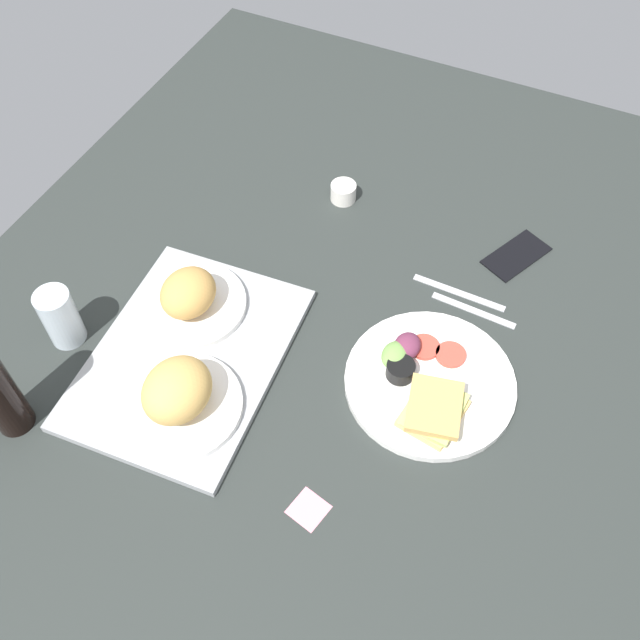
{
  "coord_description": "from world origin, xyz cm",
  "views": [
    {
      "loc": [
        -68.86,
        -30.53,
        109.71
      ],
      "look_at": [
        2.0,
        3.0,
        4.0
      ],
      "focal_mm": 39.69,
      "sensor_mm": 36.0,
      "label": 1
    }
  ],
  "objects_px": {
    "drinking_glass": "(60,317)",
    "serving_tray": "(188,357)",
    "bread_plate_far": "(190,298)",
    "plate_with_salad": "(426,384)",
    "fork": "(474,310)",
    "knife": "(459,292)",
    "cell_phone": "(516,255)",
    "espresso_cup": "(343,192)",
    "sticky_note": "(308,509)",
    "bread_plate_near": "(178,395)"
  },
  "relations": [
    {
      "from": "drinking_glass",
      "to": "serving_tray",
      "type": "bearing_deg",
      "value": -77.37
    },
    {
      "from": "bread_plate_far",
      "to": "plate_with_salad",
      "type": "distance_m",
      "value": 0.47
    },
    {
      "from": "fork",
      "to": "knife",
      "type": "distance_m",
      "value": 0.05
    },
    {
      "from": "drinking_glass",
      "to": "cell_phone",
      "type": "height_order",
      "value": "drinking_glass"
    },
    {
      "from": "plate_with_salad",
      "to": "bread_plate_far",
      "type": "bearing_deg",
      "value": 94.09
    },
    {
      "from": "plate_with_salad",
      "to": "fork",
      "type": "distance_m",
      "value": 0.21
    },
    {
      "from": "plate_with_salad",
      "to": "cell_phone",
      "type": "height_order",
      "value": "plate_with_salad"
    },
    {
      "from": "bread_plate_far",
      "to": "drinking_glass",
      "type": "relative_size",
      "value": 1.71
    },
    {
      "from": "espresso_cup",
      "to": "knife",
      "type": "relative_size",
      "value": 0.29
    },
    {
      "from": "serving_tray",
      "to": "knife",
      "type": "xyz_separation_m",
      "value": [
        0.37,
        -0.4,
        -0.01
      ]
    },
    {
      "from": "sticky_note",
      "to": "fork",
      "type": "bearing_deg",
      "value": -12.98
    },
    {
      "from": "fork",
      "to": "cell_phone",
      "type": "bearing_deg",
      "value": -99.15
    },
    {
      "from": "drinking_glass",
      "to": "knife",
      "type": "bearing_deg",
      "value": -56.7
    },
    {
      "from": "plate_with_salad",
      "to": "knife",
      "type": "bearing_deg",
      "value": 3.86
    },
    {
      "from": "sticky_note",
      "to": "knife",
      "type": "bearing_deg",
      "value": -8.08
    },
    {
      "from": "bread_plate_far",
      "to": "cell_phone",
      "type": "bearing_deg",
      "value": -51.77
    },
    {
      "from": "knife",
      "to": "bread_plate_far",
      "type": "bearing_deg",
      "value": 31.87
    },
    {
      "from": "bread_plate_far",
      "to": "knife",
      "type": "relative_size",
      "value": 1.11
    },
    {
      "from": "plate_with_salad",
      "to": "fork",
      "type": "relative_size",
      "value": 1.81
    },
    {
      "from": "espresso_cup",
      "to": "cell_phone",
      "type": "bearing_deg",
      "value": -90.2
    },
    {
      "from": "fork",
      "to": "serving_tray",
      "type": "bearing_deg",
      "value": 39.5
    },
    {
      "from": "bread_plate_far",
      "to": "fork",
      "type": "relative_size",
      "value": 1.24
    },
    {
      "from": "cell_phone",
      "to": "sticky_note",
      "type": "relative_size",
      "value": 2.57
    },
    {
      "from": "serving_tray",
      "to": "plate_with_salad",
      "type": "distance_m",
      "value": 0.44
    },
    {
      "from": "bread_plate_near",
      "to": "espresso_cup",
      "type": "relative_size",
      "value": 3.86
    },
    {
      "from": "bread_plate_near",
      "to": "cell_phone",
      "type": "distance_m",
      "value": 0.75
    },
    {
      "from": "plate_with_salad",
      "to": "knife",
      "type": "height_order",
      "value": "plate_with_salad"
    },
    {
      "from": "serving_tray",
      "to": "plate_with_salad",
      "type": "height_order",
      "value": "plate_with_salad"
    },
    {
      "from": "serving_tray",
      "to": "cell_phone",
      "type": "bearing_deg",
      "value": -43.21
    },
    {
      "from": "espresso_cup",
      "to": "fork",
      "type": "xyz_separation_m",
      "value": [
        -0.18,
        -0.36,
        -0.02
      ]
    },
    {
      "from": "serving_tray",
      "to": "plate_with_salad",
      "type": "relative_size",
      "value": 1.46
    },
    {
      "from": "serving_tray",
      "to": "bread_plate_far",
      "type": "relative_size",
      "value": 2.14
    },
    {
      "from": "espresso_cup",
      "to": "sticky_note",
      "type": "height_order",
      "value": "espresso_cup"
    },
    {
      "from": "plate_with_salad",
      "to": "sticky_note",
      "type": "height_order",
      "value": "plate_with_salad"
    },
    {
      "from": "plate_with_salad",
      "to": "sticky_note",
      "type": "distance_m",
      "value": 0.31
    },
    {
      "from": "fork",
      "to": "sticky_note",
      "type": "bearing_deg",
      "value": 79.44
    },
    {
      "from": "espresso_cup",
      "to": "fork",
      "type": "distance_m",
      "value": 0.4
    },
    {
      "from": "bread_plate_far",
      "to": "serving_tray",
      "type": "bearing_deg",
      "value": -153.62
    },
    {
      "from": "espresso_cup",
      "to": "knife",
      "type": "distance_m",
      "value": 0.35
    },
    {
      "from": "espresso_cup",
      "to": "knife",
      "type": "height_order",
      "value": "espresso_cup"
    },
    {
      "from": "knife",
      "to": "sticky_note",
      "type": "distance_m",
      "value": 0.54
    },
    {
      "from": "serving_tray",
      "to": "knife",
      "type": "bearing_deg",
      "value": -47.85
    },
    {
      "from": "bread_plate_near",
      "to": "plate_with_salad",
      "type": "relative_size",
      "value": 0.7
    },
    {
      "from": "espresso_cup",
      "to": "knife",
      "type": "bearing_deg",
      "value": -114.69
    },
    {
      "from": "bread_plate_near",
      "to": "bread_plate_far",
      "type": "height_order",
      "value": "bread_plate_near"
    },
    {
      "from": "bread_plate_near",
      "to": "plate_with_salad",
      "type": "distance_m",
      "value": 0.44
    },
    {
      "from": "espresso_cup",
      "to": "cell_phone",
      "type": "height_order",
      "value": "espresso_cup"
    },
    {
      "from": "plate_with_salad",
      "to": "espresso_cup",
      "type": "relative_size",
      "value": 5.51
    },
    {
      "from": "serving_tray",
      "to": "bread_plate_far",
      "type": "xyz_separation_m",
      "value": [
        0.1,
        0.05,
        0.04
      ]
    },
    {
      "from": "drinking_glass",
      "to": "knife",
      "type": "height_order",
      "value": "drinking_glass"
    }
  ]
}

